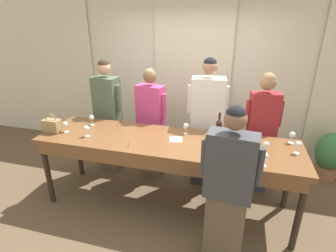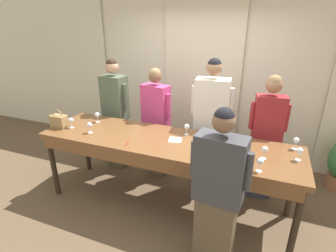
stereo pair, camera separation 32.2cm
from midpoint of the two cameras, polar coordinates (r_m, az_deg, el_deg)
ground_plane at (r=3.72m, az=-2.95°, el=-16.58°), size 18.00×18.00×0.00m
wall_back at (r=4.63m, az=3.37°, el=10.69°), size 12.00×0.06×2.80m
curtain_panel_left at (r=5.69m, az=-23.37°, el=10.56°), size 1.31×0.03×2.69m
curtain_panel_center at (r=4.58m, az=3.18°, el=9.85°), size 1.31×0.03×2.69m
tasting_bar at (r=3.22m, az=-3.38°, el=-4.53°), size 3.20×0.86×0.96m
wine_bottle at (r=3.24m, az=8.20°, el=-0.64°), size 0.07×0.07×0.33m
handbag at (r=3.78m, az=-26.20°, el=0.08°), size 0.22×0.13×0.25m
wine_glass_front_left at (r=3.69m, az=-23.83°, el=0.25°), size 0.07×0.07×0.14m
wine_glass_front_mid at (r=3.33m, az=1.17°, el=-0.11°), size 0.07×0.07×0.14m
wine_glass_front_right at (r=3.46m, az=-19.91°, el=-0.60°), size 0.07×0.07×0.14m
wine_glass_center_left at (r=3.34m, az=23.02°, el=-1.87°), size 0.07×0.07×0.14m
wine_glass_center_mid at (r=3.80m, az=-18.67°, el=1.63°), size 0.07×0.07×0.14m
wine_glass_center_right at (r=2.98m, az=17.73°, el=-4.04°), size 0.07×0.07×0.14m
wine_glass_back_left at (r=3.03m, az=8.53°, el=-2.69°), size 0.07×0.07×0.14m
wine_glass_back_mid at (r=2.73m, az=17.22°, el=-6.52°), size 0.07×0.07×0.14m
wine_glass_back_right at (r=3.11m, az=23.91°, el=-3.84°), size 0.07×0.07×0.14m
wine_glass_near_host at (r=2.71m, az=8.81°, el=-5.92°), size 0.07×0.07×0.14m
napkin at (r=3.21m, az=-1.15°, el=-3.01°), size 0.19×0.19×0.00m
pen at (r=3.13m, az=-11.53°, el=-4.11°), size 0.04×0.14×0.01m
guest_olive_jacket at (r=4.23m, az=-15.01°, el=2.06°), size 0.50×0.28×1.79m
guest_pink_top at (r=3.95m, az=-6.06°, el=0.52°), size 0.52×0.29×1.70m
guest_cream_sweater at (r=3.72m, az=5.95°, el=0.33°), size 0.57×0.33×1.88m
guest_striped_shirt at (r=3.70m, az=17.27°, el=-1.48°), size 0.48×0.26×1.72m
host_pouring at (r=2.52m, az=9.31°, el=-13.74°), size 0.55×0.26×1.69m
potted_plant at (r=4.64m, az=30.01°, el=-5.51°), size 0.41×0.41×0.76m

